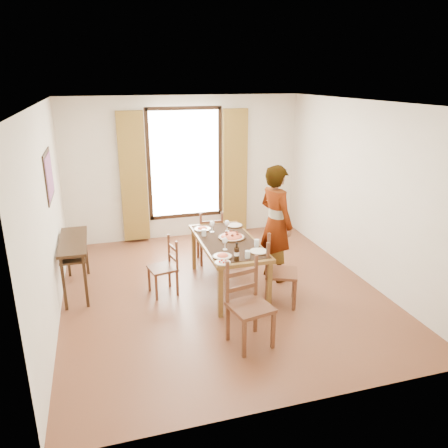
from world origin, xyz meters
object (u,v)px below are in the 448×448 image
object	(u,v)px
dining_table	(228,245)
man	(276,223)
console_table	(74,247)
pasta_platter	(232,235)

from	to	relation	value
dining_table	man	distance (m)	0.84
console_table	pasta_platter	xyz separation A→B (m)	(2.24, -0.46, 0.12)
dining_table	console_table	bearing A→B (deg)	166.29
console_table	pasta_platter	distance (m)	2.29
dining_table	man	world-z (taller)	man
console_table	pasta_platter	size ratio (longest dim) A/B	3.00
console_table	man	distance (m)	3.00
console_table	dining_table	size ratio (longest dim) A/B	0.70
console_table	man	bearing A→B (deg)	-7.74
console_table	man	size ratio (longest dim) A/B	0.67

